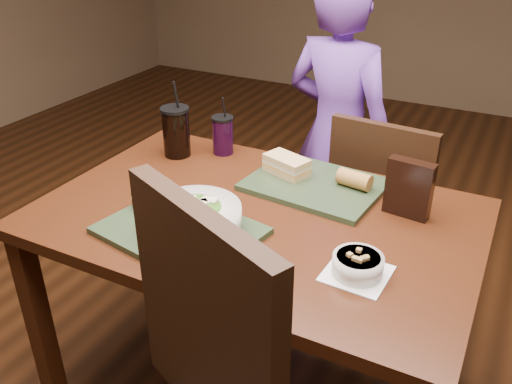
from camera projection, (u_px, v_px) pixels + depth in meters
dining_table at (256, 238)px, 1.67m from camera, size 1.30×0.85×0.75m
chair_far at (381, 212)px, 2.13m from camera, size 0.42×0.42×0.90m
diner at (337, 136)px, 2.33m from camera, size 0.56×0.42×1.37m
tray_near at (180, 231)px, 1.52m from camera, size 0.47×0.39×0.02m
tray_far at (315, 185)px, 1.77m from camera, size 0.45×0.36×0.02m
salad_bowl at (194, 217)px, 1.48m from camera, size 0.26×0.26×0.09m
soup_bowl at (358, 265)px, 1.34m from camera, size 0.16×0.16×0.06m
sandwich_near at (151, 201)px, 1.61m from camera, size 0.12×0.09×0.05m
sandwich_far at (287, 165)px, 1.81m from camera, size 0.17×0.13×0.06m
baguette_near at (193, 257)px, 1.35m from camera, size 0.11×0.06×0.05m
baguette_far at (354, 179)px, 1.72m from camera, size 0.12×0.07×0.05m
cup_cola at (176, 131)px, 1.96m from camera, size 0.10×0.10×0.28m
cup_berry at (223, 135)px, 1.98m from camera, size 0.08×0.08×0.22m
chip_bag at (409, 189)px, 1.58m from camera, size 0.14×0.06×0.18m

